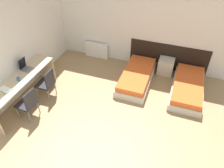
% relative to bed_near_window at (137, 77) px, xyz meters
% --- Properties ---
extents(wall_back, '(6.05, 0.05, 2.70)m').
position_rel_bed_near_window_xyz_m(wall_back, '(-0.44, 1.02, 1.18)').
color(wall_back, silver).
rests_on(wall_back, ground_plane).
extents(wall_left, '(0.05, 5.45, 2.70)m').
position_rel_bed_near_window_xyz_m(wall_left, '(-2.99, -1.23, 1.18)').
color(wall_left, silver).
rests_on(wall_left, ground_plane).
extents(headboard_panel, '(2.47, 0.03, 0.90)m').
position_rel_bed_near_window_xyz_m(headboard_panel, '(0.75, 0.98, 0.27)').
color(headboard_panel, black).
rests_on(headboard_panel, ground_plane).
extents(bed_near_window, '(0.87, 1.89, 0.36)m').
position_rel_bed_near_window_xyz_m(bed_near_window, '(0.00, 0.00, 0.00)').
color(bed_near_window, beige).
rests_on(bed_near_window, ground_plane).
extents(bed_near_door, '(0.87, 1.89, 0.36)m').
position_rel_bed_near_window_xyz_m(bed_near_door, '(1.50, 0.00, 0.00)').
color(bed_near_door, beige).
rests_on(bed_near_door, ground_plane).
extents(nightstand, '(0.47, 0.43, 0.51)m').
position_rel_bed_near_window_xyz_m(nightstand, '(0.75, 0.73, 0.08)').
color(nightstand, beige).
rests_on(nightstand, ground_plane).
extents(radiator, '(0.84, 0.12, 0.54)m').
position_rel_bed_near_window_xyz_m(radiator, '(-1.70, 0.90, 0.10)').
color(radiator, silver).
rests_on(radiator, ground_plane).
extents(desk, '(0.60, 2.33, 0.78)m').
position_rel_bed_near_window_xyz_m(desk, '(-2.66, -1.88, 0.44)').
color(desk, '#C6B28E').
rests_on(desk, ground_plane).
extents(chair_near_laptop, '(0.42, 0.42, 0.87)m').
position_rel_bed_near_window_xyz_m(chair_near_laptop, '(-2.16, -1.47, 0.30)').
color(chair_near_laptop, '#232328').
rests_on(chair_near_laptop, ground_plane).
extents(chair_near_notebook, '(0.44, 0.44, 0.87)m').
position_rel_bed_near_window_xyz_m(chair_near_notebook, '(-2.16, -2.30, 0.30)').
color(chair_near_notebook, '#232328').
rests_on(chair_near_notebook, ground_plane).
extents(laptop, '(0.32, 0.26, 0.32)m').
position_rel_bed_near_window_xyz_m(laptop, '(-2.74, -1.45, 0.67)').
color(laptop, slate).
rests_on(laptop, desk).
extents(open_notebook, '(0.36, 0.25, 0.02)m').
position_rel_bed_near_window_xyz_m(open_notebook, '(-2.69, -2.34, 0.61)').
color(open_notebook, '#236B3D').
rests_on(open_notebook, desk).
extents(mug, '(0.08, 0.08, 0.09)m').
position_rel_bed_near_window_xyz_m(mug, '(-2.60, -1.93, 0.65)').
color(mug, '#2D5184').
rests_on(mug, desk).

